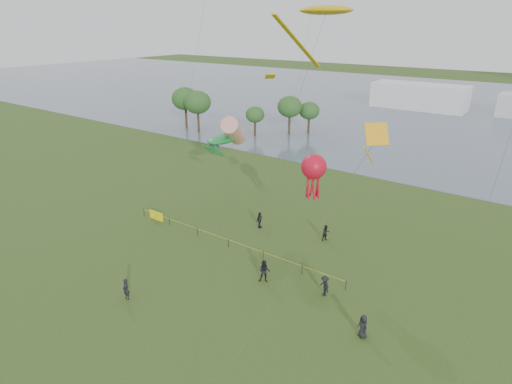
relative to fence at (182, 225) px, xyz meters
The scene contains 16 objects.
ground_plane 17.81m from the fence, 48.71° to the right, with size 400.00×400.00×0.00m, color #253D13.
lake 87.42m from the fence, 82.28° to the left, with size 400.00×120.00×0.08m, color slate.
pavilion_left 81.66m from the fence, 90.18° to the left, with size 22.00×8.00×6.00m, color white.
trees 42.51m from the fence, 121.91° to the left, with size 26.50×16.06×8.12m.
fence is the anchor object (origin of this frame).
spectator_a 12.54m from the fence, 13.10° to the right, with size 0.94×0.73×1.94m, color black.
spectator_b 17.15m from the fence, ahead, with size 1.11×0.64×1.72m, color black.
spectator_c 7.94m from the fence, 39.53° to the left, with size 1.01×0.42×1.73m, color black.
spectator_d 21.80m from the fence, 11.66° to the right, with size 0.84×0.54×1.71m, color black.
spectator_f 12.06m from the fence, 65.56° to the right, with size 0.64×0.42×1.76m, color black.
spectator_g 14.55m from the fence, 26.66° to the left, with size 0.79×0.62×1.63m, color black.
kite_stingray 24.09m from the fence, 28.66° to the left, with size 4.69×10.04×21.14m.
kite_windsock 11.32m from the fence, 82.14° to the left, with size 4.49×7.42×10.97m.
kite_creature 10.22m from the fence, 89.95° to the left, with size 5.24×9.98×8.60m.
kite_octopus 15.44m from the fence, 15.16° to the left, with size 2.20×4.12×9.49m.
kite_delta 25.25m from the fence, 15.80° to the right, with size 4.78×13.02×14.75m.
Camera 1 is at (17.40, -14.16, 19.83)m, focal length 30.00 mm.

